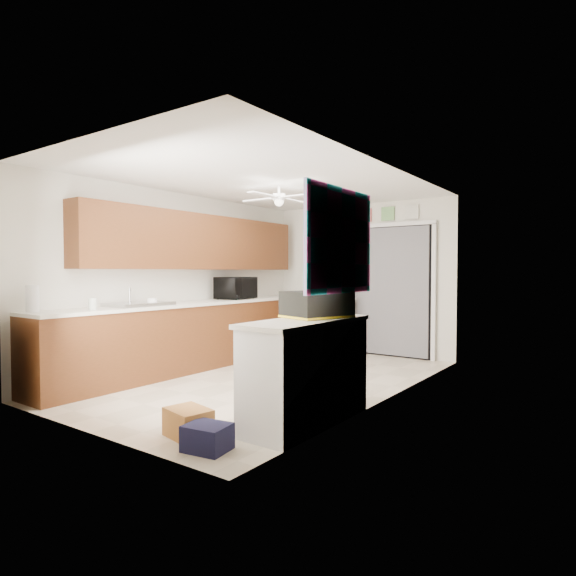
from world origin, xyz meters
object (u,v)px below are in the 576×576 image
Objects in this scene: microwave at (236,288)px; suitcase at (317,304)px; cardboard_box at (188,423)px; cup at (152,302)px; man at (318,297)px; paper_towel_roll at (32,299)px; dog at (323,346)px; navy_crate at (207,437)px.

suitcase is (2.62, -1.80, -0.05)m from microwave.
cup is at bearing 148.51° from cardboard_box.
microwave is 1.73m from cup.
microwave is at bearing 163.45° from suitcase.
microwave is 1.08× the size of suitcase.
cardboard_box is 0.19× the size of man.
paper_towel_roll reaches higher than dog.
paper_towel_roll is 0.77× the size of cardboard_box.
cup is 2.60m from man.
cup reaches higher than dog.
suitcase is at bearing 62.61° from cardboard_box.
microwave is 5.13× the size of cup.
microwave is at bearing 94.46° from cup.
cardboard_box is (2.18, 0.18, -0.97)m from paper_towel_roll.
man is 3.67× the size of dog.
cup is 0.32× the size of cardboard_box.
cardboard_box is 0.37m from navy_crate.
cardboard_box is at bearing 4.59° from paper_towel_roll.
paper_towel_roll is 0.88× the size of navy_crate.
suitcase is at bearing -40.47° from dog.
microwave is 2.15× the size of paper_towel_roll.
cup is 0.42× the size of paper_towel_roll.
man reaches higher than navy_crate.
navy_crate is 0.61× the size of dog.
paper_towel_roll is (-0.12, -3.07, -0.03)m from microwave.
suitcase is 1.55m from cardboard_box.
navy_crate is (2.40, -3.02, -1.01)m from microwave.
suitcase reaches higher than dog.
dog is (1.27, 3.80, -0.87)m from paper_towel_roll.
cardboard_box is at bearing -99.44° from suitcase.
man is (1.08, 0.70, -0.13)m from microwave.
suitcase is (2.49, -0.08, 0.08)m from cup.
navy_crate is (2.27, -1.30, -0.89)m from cup.
navy_crate is at bearing -157.29° from man.
navy_crate is at bearing -52.22° from dog.
dog reaches higher than cardboard_box.
navy_crate is 4.05m from man.
suitcase is at bearing -132.77° from microwave.
man is (-1.54, 2.50, -0.08)m from suitcase.
microwave is 3.99m from navy_crate.
microwave is 0.32× the size of man.
paper_towel_roll is 3.96m from man.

